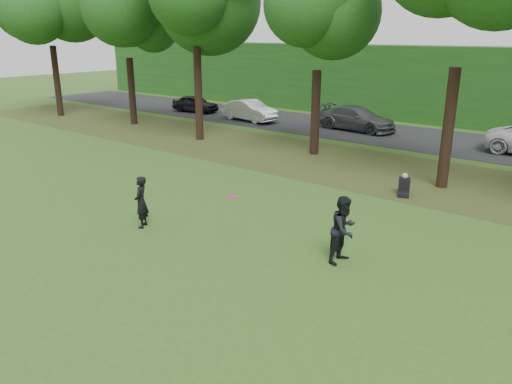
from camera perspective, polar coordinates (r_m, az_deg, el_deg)
ground at (r=13.67m, az=-14.93°, el=-8.20°), size 120.00×120.00×0.00m
leaf_litter at (r=23.20m, az=11.68°, el=2.83°), size 60.00×7.00×0.01m
street at (r=30.37m, az=18.77°, el=5.77°), size 70.00×7.00×0.02m
far_hedge at (r=35.66m, az=22.68°, el=11.07°), size 70.00×3.00×5.00m
player_left at (r=15.88m, az=-13.00°, el=-1.13°), size 0.66×0.72×1.65m
player_right at (r=13.34m, az=10.02°, el=-4.24°), size 0.73×0.92×1.82m
parked_cars at (r=29.75m, az=17.47°, el=7.06°), size 38.77×3.79×1.45m
frisbee at (r=13.75m, az=-2.71°, el=-0.56°), size 0.36×0.36×0.08m
seated_person at (r=19.54m, az=16.56°, el=0.57°), size 0.66×0.83×0.83m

